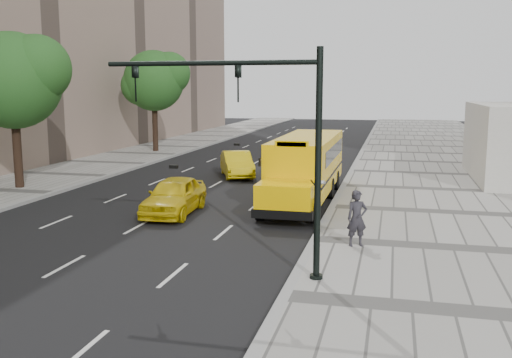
% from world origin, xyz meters
% --- Properties ---
extents(ground, '(140.00, 140.00, 0.00)m').
position_xyz_m(ground, '(0.00, 0.00, 0.00)').
color(ground, black).
rests_on(ground, ground).
extents(sidewalk_museum, '(12.00, 140.00, 0.15)m').
position_xyz_m(sidewalk_museum, '(12.00, 0.00, 0.07)').
color(sidewalk_museum, '#989690').
rests_on(sidewalk_museum, ground).
extents(curb_museum, '(0.30, 140.00, 0.15)m').
position_xyz_m(curb_museum, '(6.00, 0.00, 0.07)').
color(curb_museum, gray).
rests_on(curb_museum, ground).
extents(curb_far, '(0.30, 140.00, 0.15)m').
position_xyz_m(curb_far, '(-8.00, 0.00, 0.07)').
color(curb_far, gray).
rests_on(curb_far, ground).
extents(tree_b, '(5.56, 4.94, 8.14)m').
position_xyz_m(tree_b, '(-10.41, 0.96, 5.72)').
color(tree_b, black).
rests_on(tree_b, ground).
extents(tree_c, '(5.48, 4.87, 8.27)m').
position_xyz_m(tree_c, '(-10.41, 18.62, 5.88)').
color(tree_c, black).
rests_on(tree_c, ground).
extents(school_bus, '(2.96, 11.56, 3.19)m').
position_xyz_m(school_bus, '(4.50, 2.17, 1.76)').
color(school_bus, '#FABE00').
rests_on(school_bus, ground).
extents(taxi_near, '(2.11, 4.71, 1.57)m').
position_xyz_m(taxi_near, '(-0.45, -2.47, 0.79)').
color(taxi_near, gold).
rests_on(taxi_near, ground).
extents(taxi_far, '(3.26, 4.84, 1.51)m').
position_xyz_m(taxi_far, '(-0.60, 8.00, 0.76)').
color(taxi_far, gold).
rests_on(taxi_far, ground).
extents(pedestrian, '(0.80, 0.67, 1.87)m').
position_xyz_m(pedestrian, '(7.45, -6.17, 1.08)').
color(pedestrian, '#28262D').
rests_on(pedestrian, sidewalk_museum).
extents(traffic_signal, '(6.18, 0.36, 6.40)m').
position_xyz_m(traffic_signal, '(5.19, -9.72, 4.09)').
color(traffic_signal, black).
rests_on(traffic_signal, ground).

